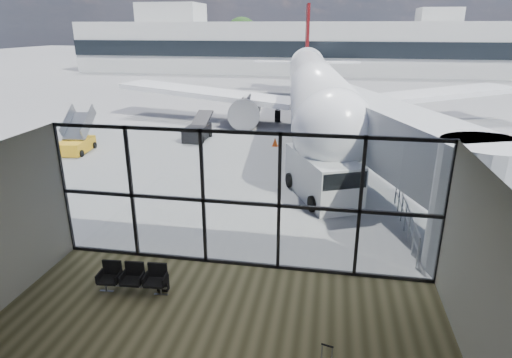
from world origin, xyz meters
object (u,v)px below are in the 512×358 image
(service_van, at_px, (323,176))
(backpack, at_px, (163,283))
(seating_row, at_px, (134,276))
(belt_loader, at_px, (198,131))
(airliner, at_px, (313,84))
(mobile_stairs, at_px, (76,144))

(service_van, bearing_deg, backpack, -142.57)
(seating_row, xyz_separation_m, belt_loader, (-3.56, 17.59, 0.06))
(airliner, xyz_separation_m, belt_loader, (-7.41, -7.80, -2.41))
(seating_row, distance_m, belt_loader, 17.94)
(seating_row, xyz_separation_m, backpack, (0.81, 0.16, -0.26))
(seating_row, height_order, airliner, airliner)
(airliner, bearing_deg, seating_row, -104.46)
(seating_row, bearing_deg, airliner, 77.24)
(belt_loader, bearing_deg, mobile_stairs, -145.08)
(airliner, distance_m, service_van, 17.21)
(airliner, height_order, service_van, airliner)
(backpack, relative_size, belt_loader, 0.13)
(seating_row, bearing_deg, mobile_stairs, 122.91)
(seating_row, bearing_deg, backpack, 7.36)
(backpack, relative_size, mobile_stairs, 0.15)
(backpack, height_order, airliner, airliner)
(seating_row, xyz_separation_m, mobile_stairs, (-10.00, 13.26, 0.03))
(service_van, distance_m, belt_loader, 12.75)
(backpack, distance_m, service_van, 9.32)
(backpack, xyz_separation_m, mobile_stairs, (-10.81, 13.09, 0.29))
(backpack, bearing_deg, mobile_stairs, 129.43)
(seating_row, xyz_separation_m, service_van, (5.21, 8.34, 0.53))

